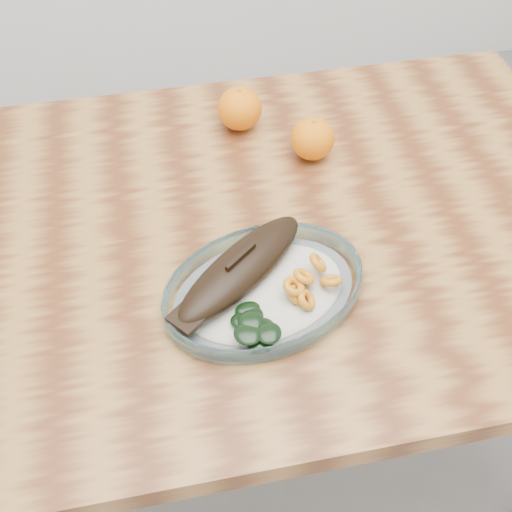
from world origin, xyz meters
name	(u,v)px	position (x,y,z in m)	size (l,w,h in m)	color
ground	(256,433)	(0.00, 0.00, 0.00)	(3.00, 3.00, 0.00)	slate
dining_table	(256,264)	(0.00, 0.00, 0.65)	(1.20, 0.80, 0.75)	#5B2D15
plated_meal	(263,287)	(-0.02, -0.14, 0.77)	(0.66, 0.66, 0.08)	white
orange_left	(240,109)	(0.02, 0.25, 0.79)	(0.08, 0.08, 0.08)	#FF6805
orange_right	(313,139)	(0.13, 0.14, 0.79)	(0.08, 0.08, 0.08)	#FF6805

